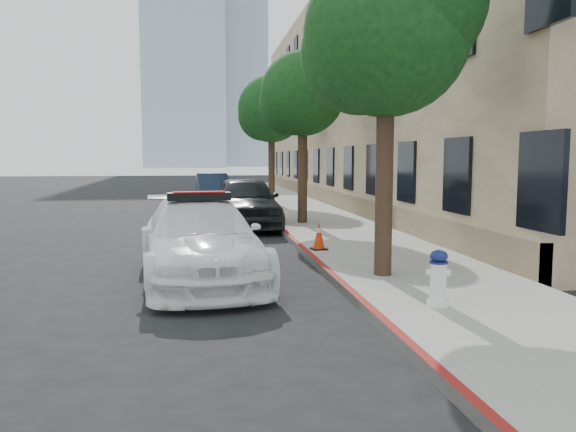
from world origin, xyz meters
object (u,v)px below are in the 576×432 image
(parked_car_far, at_px, (213,188))
(traffic_cone, at_px, (319,236))
(parked_car_mid, at_px, (245,202))
(fire_hydrant, at_px, (438,279))
(police_car, at_px, (200,240))

(parked_car_far, distance_m, traffic_cone, 15.99)
(parked_car_mid, bearing_deg, traffic_cone, -78.63)
(parked_car_mid, xyz_separation_m, traffic_cone, (1.22, -5.35, -0.35))
(parked_car_mid, bearing_deg, parked_car_far, 93.05)
(parked_car_mid, xyz_separation_m, parked_car_far, (-0.84, 10.50, -0.10))
(parked_car_far, bearing_deg, traffic_cone, -86.15)
(parked_car_mid, height_order, fire_hydrant, parked_car_mid)
(fire_hydrant, distance_m, traffic_cone, 4.95)
(police_car, xyz_separation_m, parked_car_far, (0.53, 17.92, -0.01))
(police_car, distance_m, traffic_cone, 3.32)
(parked_car_mid, distance_m, parked_car_far, 10.54)
(police_car, bearing_deg, fire_hydrant, -47.61)
(parked_car_far, xyz_separation_m, traffic_cone, (2.06, -15.85, -0.25))
(fire_hydrant, xyz_separation_m, traffic_cone, (-0.64, 4.91, -0.07))
(parked_car_far, relative_size, traffic_cone, 6.83)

